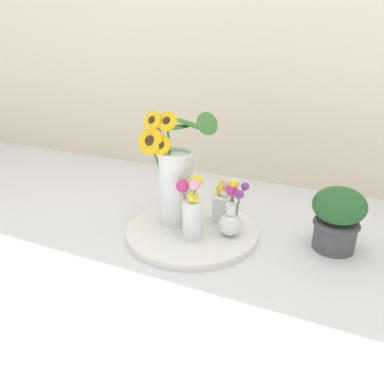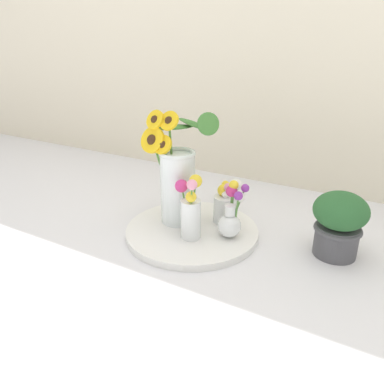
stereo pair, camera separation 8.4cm
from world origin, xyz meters
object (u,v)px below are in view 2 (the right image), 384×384
(vase_small_center, at_px, (190,210))
(vase_small_back, at_px, (226,204))
(vase_bulb_right, at_px, (231,216))
(serving_tray, at_px, (192,231))
(potted_plant, at_px, (339,222))
(mason_jar_sunflowers, at_px, (177,178))

(vase_small_center, distance_m, vase_small_back, 0.16)
(vase_bulb_right, height_order, vase_small_back, vase_bulb_right)
(serving_tray, distance_m, vase_small_back, 0.14)
(serving_tray, xyz_separation_m, vase_bulb_right, (0.12, 0.02, 0.08))
(vase_small_back, height_order, potted_plant, potted_plant)
(serving_tray, height_order, vase_small_back, vase_small_back)
(vase_bulb_right, xyz_separation_m, potted_plant, (0.29, 0.08, 0.02))
(vase_small_center, bearing_deg, serving_tray, 113.64)
(serving_tray, relative_size, potted_plant, 2.18)
(serving_tray, distance_m, vase_bulb_right, 0.15)
(vase_bulb_right, distance_m, vase_small_back, 0.09)
(vase_small_center, height_order, potted_plant, vase_small_center)
(vase_bulb_right, height_order, potted_plant, potted_plant)
(serving_tray, distance_m, mason_jar_sunflowers, 0.18)
(mason_jar_sunflowers, bearing_deg, vase_small_center, -40.60)
(mason_jar_sunflowers, bearing_deg, vase_bulb_right, -2.87)
(vase_small_back, bearing_deg, potted_plant, 0.25)
(potted_plant, bearing_deg, vase_small_back, -179.75)
(mason_jar_sunflowers, relative_size, potted_plant, 1.90)
(vase_bulb_right, bearing_deg, vase_small_center, -146.36)
(mason_jar_sunflowers, xyz_separation_m, vase_bulb_right, (0.19, -0.01, -0.08))
(serving_tray, bearing_deg, mason_jar_sunflowers, 157.66)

